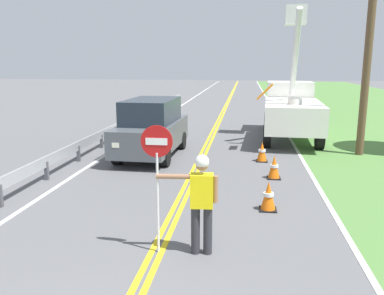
{
  "coord_description": "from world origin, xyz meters",
  "views": [
    {
      "loc": [
        1.52,
        -2.84,
        3.36
      ],
      "look_at": [
        0.17,
        7.27,
        1.2
      ],
      "focal_mm": 37.27,
      "sensor_mm": 36.0,
      "label": 1
    }
  ],
  "objects_px": {
    "flagger_worker": "(201,198)",
    "stop_sign_paddle": "(157,161)",
    "utility_bucket_truck": "(291,106)",
    "oncoming_suv_nearest": "(152,128)",
    "utility_pole_near": "(370,30)",
    "traffic_cone_mid": "(274,167)",
    "traffic_cone_lead": "(268,196)",
    "traffic_cone_tail": "(262,152)"
  },
  "relations": [
    {
      "from": "traffic_cone_mid",
      "to": "stop_sign_paddle",
      "type": "bearing_deg",
      "value": -115.17
    },
    {
      "from": "stop_sign_paddle",
      "to": "utility_bucket_truck",
      "type": "height_order",
      "value": "utility_bucket_truck"
    },
    {
      "from": "flagger_worker",
      "to": "oncoming_suv_nearest",
      "type": "bearing_deg",
      "value": 109.54
    },
    {
      "from": "utility_bucket_truck",
      "to": "oncoming_suv_nearest",
      "type": "bearing_deg",
      "value": -139.61
    },
    {
      "from": "utility_pole_near",
      "to": "traffic_cone_mid",
      "type": "relative_size",
      "value": 12.34
    },
    {
      "from": "utility_bucket_truck",
      "to": "traffic_cone_tail",
      "type": "xyz_separation_m",
      "value": [
        -1.46,
        -4.94,
        -1.09
      ]
    },
    {
      "from": "traffic_cone_mid",
      "to": "traffic_cone_tail",
      "type": "relative_size",
      "value": 1.0
    },
    {
      "from": "oncoming_suv_nearest",
      "to": "utility_pole_near",
      "type": "relative_size",
      "value": 0.54
    },
    {
      "from": "traffic_cone_mid",
      "to": "traffic_cone_lead",
      "type": "bearing_deg",
      "value": -96.59
    },
    {
      "from": "traffic_cone_lead",
      "to": "traffic_cone_mid",
      "type": "distance_m",
      "value": 2.69
    },
    {
      "from": "utility_bucket_truck",
      "to": "utility_pole_near",
      "type": "xyz_separation_m",
      "value": [
        2.21,
        -3.39,
        3.08
      ]
    },
    {
      "from": "flagger_worker",
      "to": "stop_sign_paddle",
      "type": "xyz_separation_m",
      "value": [
        -0.77,
        -0.06,
        0.66
      ]
    },
    {
      "from": "traffic_cone_lead",
      "to": "utility_bucket_truck",
      "type": "bearing_deg",
      "value": 81.26
    },
    {
      "from": "stop_sign_paddle",
      "to": "utility_pole_near",
      "type": "height_order",
      "value": "utility_pole_near"
    },
    {
      "from": "oncoming_suv_nearest",
      "to": "utility_pole_near",
      "type": "bearing_deg",
      "value": 9.26
    },
    {
      "from": "flagger_worker",
      "to": "utility_pole_near",
      "type": "relative_size",
      "value": 0.21
    },
    {
      "from": "flagger_worker",
      "to": "utility_bucket_truck",
      "type": "bearing_deg",
      "value": 76.9
    },
    {
      "from": "utility_pole_near",
      "to": "traffic_cone_lead",
      "type": "xyz_separation_m",
      "value": [
        -3.71,
        -6.33,
        -4.17
      ]
    },
    {
      "from": "stop_sign_paddle",
      "to": "traffic_cone_tail",
      "type": "bearing_deg",
      "value": 73.59
    },
    {
      "from": "traffic_cone_lead",
      "to": "traffic_cone_tail",
      "type": "distance_m",
      "value": 4.77
    },
    {
      "from": "oncoming_suv_nearest",
      "to": "stop_sign_paddle",
      "type": "bearing_deg",
      "value": -75.97
    },
    {
      "from": "utility_bucket_truck",
      "to": "traffic_cone_lead",
      "type": "xyz_separation_m",
      "value": [
        -1.49,
        -9.71,
        -1.09
      ]
    },
    {
      "from": "flagger_worker",
      "to": "traffic_cone_mid",
      "type": "xyz_separation_m",
      "value": [
        1.62,
        5.03,
        -0.71
      ]
    },
    {
      "from": "flagger_worker",
      "to": "stop_sign_paddle",
      "type": "bearing_deg",
      "value": -175.85
    },
    {
      "from": "traffic_cone_tail",
      "to": "traffic_cone_lead",
      "type": "bearing_deg",
      "value": -90.42
    },
    {
      "from": "stop_sign_paddle",
      "to": "oncoming_suv_nearest",
      "type": "distance_m",
      "value": 7.75
    },
    {
      "from": "stop_sign_paddle",
      "to": "traffic_cone_mid",
      "type": "relative_size",
      "value": 3.33
    },
    {
      "from": "oncoming_suv_nearest",
      "to": "traffic_cone_lead",
      "type": "distance_m",
      "value": 6.48
    },
    {
      "from": "flagger_worker",
      "to": "oncoming_suv_nearest",
      "type": "relative_size",
      "value": 0.39
    },
    {
      "from": "flagger_worker",
      "to": "utility_pole_near",
      "type": "xyz_separation_m",
      "value": [
        5.02,
        8.68,
        3.46
      ]
    },
    {
      "from": "flagger_worker",
      "to": "utility_bucket_truck",
      "type": "distance_m",
      "value": 12.4
    },
    {
      "from": "stop_sign_paddle",
      "to": "traffic_cone_mid",
      "type": "xyz_separation_m",
      "value": [
        2.39,
        5.09,
        -1.37
      ]
    },
    {
      "from": "flagger_worker",
      "to": "oncoming_suv_nearest",
      "type": "distance_m",
      "value": 7.89
    },
    {
      "from": "traffic_cone_lead",
      "to": "traffic_cone_mid",
      "type": "bearing_deg",
      "value": 83.41
    },
    {
      "from": "utility_pole_near",
      "to": "traffic_cone_lead",
      "type": "distance_m",
      "value": 8.44
    },
    {
      "from": "flagger_worker",
      "to": "stop_sign_paddle",
      "type": "distance_m",
      "value": 1.02
    },
    {
      "from": "flagger_worker",
      "to": "utility_pole_near",
      "type": "bearing_deg",
      "value": 59.97
    },
    {
      "from": "stop_sign_paddle",
      "to": "traffic_cone_mid",
      "type": "height_order",
      "value": "stop_sign_paddle"
    },
    {
      "from": "utility_bucket_truck",
      "to": "stop_sign_paddle",
      "type": "bearing_deg",
      "value": -106.43
    },
    {
      "from": "utility_bucket_truck",
      "to": "traffic_cone_mid",
      "type": "xyz_separation_m",
      "value": [
        -1.19,
        -7.04,
        -1.09
      ]
    },
    {
      "from": "stop_sign_paddle",
      "to": "oncoming_suv_nearest",
      "type": "relative_size",
      "value": 0.5
    },
    {
      "from": "stop_sign_paddle",
      "to": "utility_bucket_truck",
      "type": "xyz_separation_m",
      "value": [
        3.58,
        12.13,
        -0.28
      ]
    }
  ]
}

